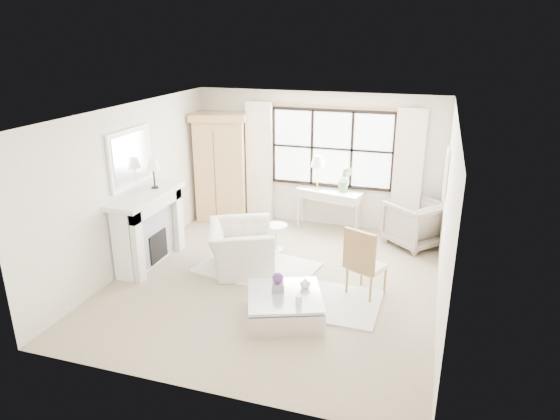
# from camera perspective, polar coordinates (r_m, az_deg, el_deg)

# --- Properties ---
(floor) EXTENTS (5.50, 5.50, 0.00)m
(floor) POSITION_cam_1_polar(r_m,az_deg,el_deg) (8.11, -0.59, -8.05)
(floor) COLOR gray
(floor) RESTS_ON ground
(ceiling) EXTENTS (5.50, 5.50, 0.00)m
(ceiling) POSITION_cam_1_polar(r_m,az_deg,el_deg) (7.26, -0.67, 11.18)
(ceiling) COLOR white
(ceiling) RESTS_ON ground
(wall_back) EXTENTS (5.00, 0.00, 5.00)m
(wall_back) POSITION_cam_1_polar(r_m,az_deg,el_deg) (10.13, 4.24, 5.77)
(wall_back) COLOR silver
(wall_back) RESTS_ON ground
(wall_front) EXTENTS (5.00, 0.00, 5.00)m
(wall_front) POSITION_cam_1_polar(r_m,az_deg,el_deg) (5.24, -10.11, -8.16)
(wall_front) COLOR silver
(wall_front) RESTS_ON ground
(wall_left) EXTENTS (0.00, 5.50, 5.50)m
(wall_left) POSITION_cam_1_polar(r_m,az_deg,el_deg) (8.65, -16.58, 2.58)
(wall_left) COLOR beige
(wall_left) RESTS_ON ground
(wall_right) EXTENTS (0.00, 5.50, 5.50)m
(wall_right) POSITION_cam_1_polar(r_m,az_deg,el_deg) (7.24, 18.53, -0.92)
(wall_right) COLOR silver
(wall_right) RESTS_ON ground
(window_pane) EXTENTS (2.40, 0.02, 1.50)m
(window_pane) POSITION_cam_1_polar(r_m,az_deg,el_deg) (9.99, 5.93, 6.99)
(window_pane) COLOR white
(window_pane) RESTS_ON wall_back
(window_frame) EXTENTS (2.50, 0.04, 1.50)m
(window_frame) POSITION_cam_1_polar(r_m,az_deg,el_deg) (9.98, 5.92, 6.98)
(window_frame) COLOR black
(window_frame) RESTS_ON wall_back
(curtain_rod) EXTENTS (3.30, 0.04, 0.04)m
(curtain_rod) POSITION_cam_1_polar(r_m,az_deg,el_deg) (9.78, 6.04, 11.90)
(curtain_rod) COLOR #B0843D
(curtain_rod) RESTS_ON wall_back
(curtain_left) EXTENTS (0.55, 0.10, 2.47)m
(curtain_left) POSITION_cam_1_polar(r_m,az_deg,el_deg) (10.39, -2.38, 5.51)
(curtain_left) COLOR white
(curtain_left) RESTS_ON ground
(curtain_right) EXTENTS (0.55, 0.10, 2.47)m
(curtain_right) POSITION_cam_1_polar(r_m,az_deg,el_deg) (9.82, 14.38, 4.06)
(curtain_right) COLOR white
(curtain_right) RESTS_ON ground
(fireplace) EXTENTS (0.58, 1.66, 1.26)m
(fireplace) POSITION_cam_1_polar(r_m,az_deg,el_deg) (8.76, -14.91, -1.93)
(fireplace) COLOR silver
(fireplace) RESTS_ON ground
(mirror_frame) EXTENTS (0.05, 1.15, 0.95)m
(mirror_frame) POSITION_cam_1_polar(r_m,az_deg,el_deg) (8.51, -16.73, 5.72)
(mirror_frame) COLOR white
(mirror_frame) RESTS_ON wall_left
(mirror_glass) EXTENTS (0.02, 1.00, 0.80)m
(mirror_glass) POSITION_cam_1_polar(r_m,az_deg,el_deg) (8.50, -16.56, 5.71)
(mirror_glass) COLOR silver
(mirror_glass) RESTS_ON wall_left
(art_frame) EXTENTS (0.04, 0.62, 0.82)m
(art_frame) POSITION_cam_1_polar(r_m,az_deg,el_deg) (8.81, 18.47, 4.03)
(art_frame) COLOR white
(art_frame) RESTS_ON wall_right
(art_canvas) EXTENTS (0.01, 0.52, 0.72)m
(art_canvas) POSITION_cam_1_polar(r_m,az_deg,el_deg) (8.81, 18.34, 4.05)
(art_canvas) COLOR beige
(art_canvas) RESTS_ON wall_right
(mantel_lamp) EXTENTS (0.22, 0.22, 0.51)m
(mantel_lamp) POSITION_cam_1_polar(r_m,az_deg,el_deg) (8.68, -14.31, 4.93)
(mantel_lamp) COLOR black
(mantel_lamp) RESTS_ON fireplace
(armoire) EXTENTS (1.26, 0.96, 2.24)m
(armoire) POSITION_cam_1_polar(r_m,az_deg,el_deg) (10.50, -6.80, 5.00)
(armoire) COLOR tan
(armoire) RESTS_ON floor
(console_table) EXTENTS (1.37, 0.74, 0.80)m
(console_table) POSITION_cam_1_polar(r_m,az_deg,el_deg) (10.11, 5.59, 0.09)
(console_table) COLOR silver
(console_table) RESTS_ON floor
(console_lamp) EXTENTS (0.28, 0.28, 0.69)m
(console_lamp) POSITION_cam_1_polar(r_m,az_deg,el_deg) (9.89, 4.33, 5.47)
(console_lamp) COLOR #A8833A
(console_lamp) RESTS_ON console_table
(orchid_plant) EXTENTS (0.31, 0.26, 0.52)m
(orchid_plant) POSITION_cam_1_polar(r_m,az_deg,el_deg) (9.85, 7.43, 3.50)
(orchid_plant) COLOR #5E7850
(orchid_plant) RESTS_ON console_table
(side_table) EXTENTS (0.40, 0.40, 0.51)m
(side_table) POSITION_cam_1_polar(r_m,az_deg,el_deg) (9.03, -0.43, -2.74)
(side_table) COLOR white
(side_table) RESTS_ON floor
(rug_left) EXTENTS (2.08, 1.64, 0.03)m
(rug_left) POSITION_cam_1_polar(r_m,az_deg,el_deg) (8.50, -2.62, -6.58)
(rug_left) COLOR silver
(rug_left) RESTS_ON floor
(rug_right) EXTENTS (1.59, 1.21, 0.03)m
(rug_right) POSITION_cam_1_polar(r_m,az_deg,el_deg) (7.53, 5.20, -10.36)
(rug_right) COLOR silver
(rug_right) RESTS_ON floor
(club_armchair) EXTENTS (1.42, 1.50, 0.77)m
(club_armchair) POSITION_cam_1_polar(r_m,az_deg,el_deg) (8.35, -4.47, -4.30)
(club_armchair) COLOR beige
(club_armchair) RESTS_ON floor
(wingback_chair) EXTENTS (1.31, 1.31, 0.85)m
(wingback_chair) POSITION_cam_1_polar(r_m,az_deg,el_deg) (9.59, 15.19, -1.46)
(wingback_chair) COLOR #9D9185
(wingback_chair) RESTS_ON floor
(french_chair) EXTENTS (0.64, 0.64, 1.08)m
(french_chair) POSITION_cam_1_polar(r_m,az_deg,el_deg) (7.67, 9.72, -7.44)
(french_chair) COLOR olive
(french_chair) RESTS_ON floor
(coffee_table) EXTENTS (1.29, 1.29, 0.38)m
(coffee_table) POSITION_cam_1_polar(r_m,az_deg,el_deg) (7.03, 0.54, -11.01)
(coffee_table) COLOR white
(coffee_table) RESTS_ON floor
(planter_box) EXTENTS (0.21, 0.21, 0.12)m
(planter_box) POSITION_cam_1_polar(r_m,az_deg,el_deg) (6.99, -0.25, -8.79)
(planter_box) COLOR slate
(planter_box) RESTS_ON coffee_table
(planter_flowers) EXTENTS (0.15, 0.15, 0.15)m
(planter_flowers) POSITION_cam_1_polar(r_m,az_deg,el_deg) (6.92, -0.25, -7.78)
(planter_flowers) COLOR #502C6E
(planter_flowers) RESTS_ON planter_box
(pillar_candle) EXTENTS (0.09, 0.09, 0.12)m
(pillar_candle) POSITION_cam_1_polar(r_m,az_deg,el_deg) (6.69, 2.16, -10.20)
(pillar_candle) COLOR silver
(pillar_candle) RESTS_ON coffee_table
(coffee_vase) EXTENTS (0.16, 0.16, 0.16)m
(coffee_vase) POSITION_cam_1_polar(r_m,az_deg,el_deg) (7.06, 2.90, -8.33)
(coffee_vase) COLOR silver
(coffee_vase) RESTS_ON coffee_table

